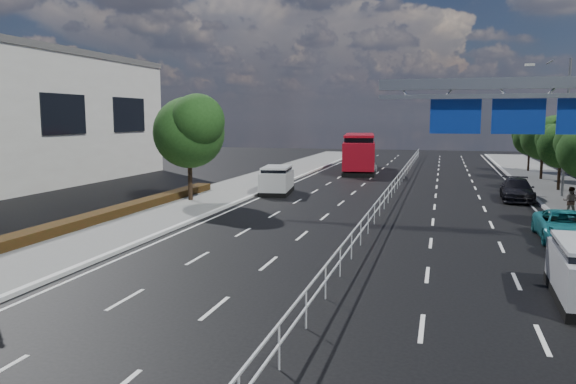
% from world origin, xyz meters
% --- Properties ---
extents(ground, '(160.00, 160.00, 0.00)m').
position_xyz_m(ground, '(0.00, 0.00, 0.00)').
color(ground, black).
rests_on(ground, ground).
extents(kerb_near, '(0.25, 140.00, 0.15)m').
position_xyz_m(kerb_near, '(-9.00, 0.00, 0.07)').
color(kerb_near, silver).
rests_on(kerb_near, ground).
extents(median_fence, '(0.05, 85.00, 1.02)m').
position_xyz_m(median_fence, '(0.00, 22.50, 0.53)').
color(median_fence, silver).
rests_on(median_fence, ground).
extents(hedge_near, '(1.00, 36.00, 0.44)m').
position_xyz_m(hedge_near, '(-13.30, 5.00, 0.36)').
color(hedge_near, black).
rests_on(hedge_near, sidewalk_near).
extents(overhead_gantry, '(10.24, 0.38, 7.45)m').
position_xyz_m(overhead_gantry, '(6.74, 10.05, 5.61)').
color(overhead_gantry, gray).
rests_on(overhead_gantry, ground).
extents(streetlight_far, '(2.78, 2.40, 9.00)m').
position_xyz_m(streetlight_far, '(10.50, 26.00, 5.21)').
color(streetlight_far, gray).
rests_on(streetlight_far, ground).
extents(near_tree_back, '(4.84, 4.51, 6.69)m').
position_xyz_m(near_tree_back, '(-11.94, 17.97, 4.61)').
color(near_tree_back, black).
rests_on(near_tree_back, ground).
extents(far_tree_f, '(3.52, 3.28, 5.02)m').
position_xyz_m(far_tree_f, '(11.24, 29.48, 3.49)').
color(far_tree_f, black).
rests_on(far_tree_f, ground).
extents(far_tree_g, '(3.96, 3.69, 5.45)m').
position_xyz_m(far_tree_g, '(11.25, 36.98, 3.75)').
color(far_tree_g, black).
rests_on(far_tree_g, ground).
extents(far_tree_h, '(3.41, 3.18, 4.91)m').
position_xyz_m(far_tree_h, '(11.24, 44.48, 3.42)').
color(far_tree_h, black).
rests_on(far_tree_h, ground).
extents(white_minivan, '(2.45, 4.58, 1.90)m').
position_xyz_m(white_minivan, '(-7.89, 23.18, 0.93)').
color(white_minivan, black).
rests_on(white_minivan, ground).
extents(red_bus, '(4.47, 12.49, 3.65)m').
position_xyz_m(red_bus, '(-4.77, 41.10, 1.90)').
color(red_bus, black).
rests_on(red_bus, ground).
extents(near_car_silver, '(1.91, 4.42, 1.49)m').
position_xyz_m(near_car_silver, '(-3.85, 39.09, 0.74)').
color(near_car_silver, '#ABADB2').
rests_on(near_car_silver, ground).
extents(near_car_dark, '(1.59, 4.14, 1.35)m').
position_xyz_m(near_car_dark, '(-6.71, 54.83, 0.67)').
color(near_car_dark, black).
rests_on(near_car_dark, ground).
extents(parked_car_teal, '(2.14, 4.59, 1.27)m').
position_xyz_m(parked_car_teal, '(8.30, 12.00, 0.64)').
color(parked_car_teal, '#1C7982').
rests_on(parked_car_teal, ground).
extents(parked_car_dark, '(2.10, 4.80, 1.37)m').
position_xyz_m(parked_car_dark, '(7.81, 24.15, 0.69)').
color(parked_car_dark, black).
rests_on(parked_car_dark, ground).
extents(pedestrian_b, '(0.89, 0.78, 1.53)m').
position_xyz_m(pedestrian_b, '(9.70, 18.06, 0.90)').
color(pedestrian_b, gray).
rests_on(pedestrian_b, sidewalk_far).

